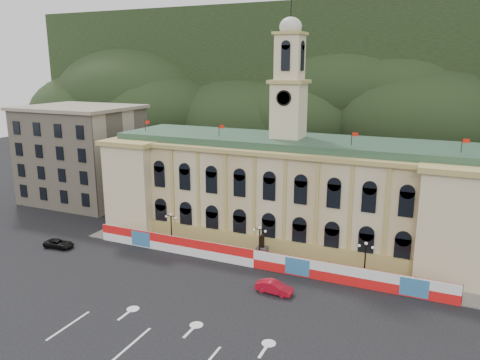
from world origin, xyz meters
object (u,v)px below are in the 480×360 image
at_px(statue, 262,251).
at_px(black_suv, 59,244).
at_px(lamp_center, 260,241).
at_px(red_sedan, 274,287).

height_order(statue, black_suv, statue).
relative_size(statue, black_suv, 0.79).
relative_size(lamp_center, black_suv, 1.10).
distance_m(red_sedan, black_suv, 33.74).
relative_size(statue, lamp_center, 0.72).
height_order(statue, red_sedan, statue).
bearing_deg(black_suv, lamp_center, -82.22).
bearing_deg(statue, lamp_center, -90.00).
distance_m(statue, lamp_center, 2.14).
xyz_separation_m(red_sedan, black_suv, (-33.74, 0.29, -0.11)).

